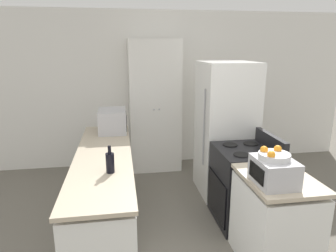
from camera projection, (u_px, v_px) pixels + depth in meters
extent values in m
cube|color=white|center=(154.00, 90.00, 5.13)|extent=(7.00, 0.06, 2.60)
cube|color=silver|center=(106.00, 195.00, 3.34)|extent=(0.58, 2.38, 0.82)
cube|color=#B7A88E|center=(103.00, 156.00, 3.22)|extent=(0.60, 2.43, 0.04)
cube|color=silver|center=(274.00, 225.00, 2.78)|extent=(0.58, 0.74, 0.82)
cube|color=#B7A88E|center=(278.00, 179.00, 2.66)|extent=(0.60, 0.76, 0.04)
cube|color=white|center=(155.00, 106.00, 4.91)|extent=(0.82, 0.48, 2.14)
sphere|color=#B2B2B7|center=(154.00, 110.00, 4.66)|extent=(0.03, 0.03, 0.03)
sphere|color=#B2B2B7|center=(159.00, 109.00, 4.68)|extent=(0.03, 0.03, 0.03)
cube|color=black|center=(244.00, 185.00, 3.49)|extent=(0.64, 0.71, 0.89)
cube|color=black|center=(216.00, 196.00, 3.47)|extent=(0.02, 0.62, 0.49)
cube|color=black|center=(271.00, 141.00, 3.40)|extent=(0.06, 0.67, 0.16)
cylinder|color=black|center=(241.00, 155.00, 3.20)|extent=(0.17, 0.17, 0.01)
cylinder|color=black|center=(230.00, 145.00, 3.52)|extent=(0.17, 0.17, 0.01)
cylinder|color=black|center=(264.00, 153.00, 3.24)|extent=(0.17, 0.17, 0.01)
cylinder|color=black|center=(251.00, 144.00, 3.56)|extent=(0.17, 0.17, 0.01)
cube|color=white|center=(225.00, 129.00, 4.12)|extent=(0.69, 0.76, 1.83)
cylinder|color=gray|center=(204.00, 128.00, 3.84)|extent=(0.02, 0.02, 1.01)
cube|color=#B2B2B7|center=(112.00, 121.00, 4.06)|extent=(0.36, 0.49, 0.30)
cube|color=black|center=(126.00, 121.00, 4.06)|extent=(0.01, 0.31, 0.22)
cylinder|color=black|center=(110.00, 163.00, 2.74)|extent=(0.08, 0.08, 0.18)
cylinder|color=black|center=(109.00, 150.00, 2.70)|extent=(0.03, 0.03, 0.07)
cube|color=#B2B2B7|center=(274.00, 172.00, 2.50)|extent=(0.30, 0.37, 0.22)
cube|color=black|center=(256.00, 173.00, 2.48)|extent=(0.01, 0.26, 0.13)
cylinder|color=silver|center=(274.00, 156.00, 2.47)|extent=(0.26, 0.26, 0.05)
sphere|color=orange|center=(278.00, 149.00, 2.53)|extent=(0.07, 0.07, 0.07)
sphere|color=orange|center=(264.00, 150.00, 2.51)|extent=(0.07, 0.07, 0.07)
sphere|color=orange|center=(271.00, 155.00, 2.39)|extent=(0.07, 0.07, 0.07)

